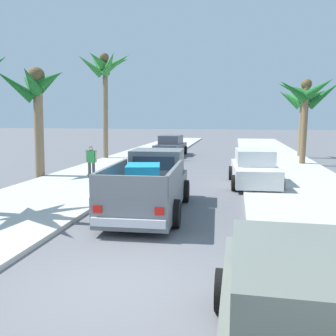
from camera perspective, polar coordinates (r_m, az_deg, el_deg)
name	(u,v)px	position (r m, az deg, el deg)	size (l,w,h in m)	color
ground_plane	(119,281)	(6.78, -7.83, -17.46)	(160.00, 160.00, 0.00)	slate
sidewalk_left	(106,171)	(19.21, -9.82, -0.53)	(4.65, 60.00, 0.12)	beige
sidewalk_right	(291,177)	(18.22, 19.01, -1.33)	(4.65, 60.00, 0.12)	beige
curb_left	(123,172)	(18.91, -7.19, -0.64)	(0.16, 60.00, 0.10)	silver
curb_right	(271,176)	(18.10, 16.10, -1.29)	(0.16, 60.00, 0.10)	silver
pickup_truck	(150,186)	(11.14, -2.91, -2.84)	(2.39, 5.29, 1.80)	slate
car_left_near	(254,169)	(15.79, 13.58, -0.12)	(2.20, 4.33, 1.54)	silver
car_right_near	(301,321)	(4.48, 20.52, -21.95)	(2.05, 4.27, 1.54)	slate
car_left_mid	(171,146)	(27.24, 0.42, 3.51)	(2.16, 4.32, 1.54)	#474C56
palm_tree_left_fore	(307,95)	(23.06, 21.37, 10.79)	(3.95, 4.14, 5.20)	brown
palm_tree_right_fore	(35,92)	(18.20, -20.50, 11.34)	(3.15, 3.35, 5.25)	#846B4C
palm_tree_left_mid	(105,71)	(25.44, -10.01, 15.07)	(3.78, 3.68, 7.26)	#846B4C
palm_tree_left_back	(302,101)	(27.47, 20.64, 10.03)	(3.44, 3.37, 5.02)	#846B4C
pedestrian	(91,160)	(17.03, -12.15, 1.20)	(0.57, 0.23, 1.59)	#4C4C4C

